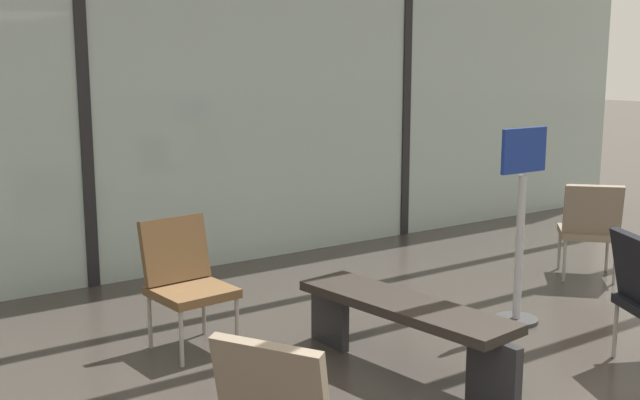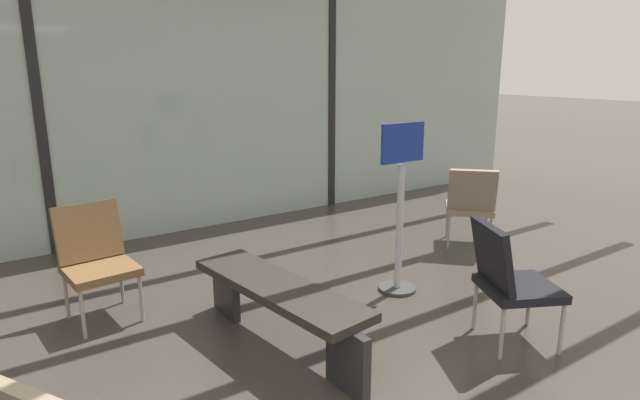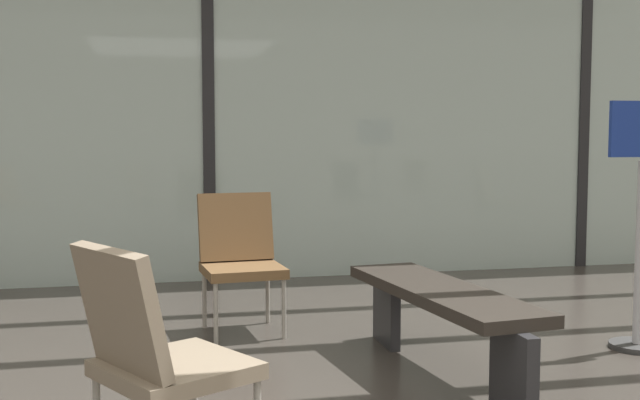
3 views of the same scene
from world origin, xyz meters
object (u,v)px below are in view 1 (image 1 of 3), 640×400
object	(u,v)px
lounge_chair_0	(185,276)
waiting_bench	(404,318)
info_sign	(520,233)
lounge_chair_5	(590,224)

from	to	relation	value
lounge_chair_0	waiting_bench	world-z (taller)	lounge_chair_0
lounge_chair_0	info_sign	xyz separation A→B (m)	(2.22, -0.95, 0.18)
waiting_bench	info_sign	size ratio (longest dim) A/B	1.17
lounge_chair_0	info_sign	world-z (taller)	info_sign
lounge_chair_5	waiting_bench	size ratio (longest dim) A/B	0.51
info_sign	waiting_bench	bearing A→B (deg)	-169.20
lounge_chair_5	info_sign	world-z (taller)	info_sign
lounge_chair_0	waiting_bench	size ratio (longest dim) A/B	0.51
info_sign	lounge_chair_0	bearing A→B (deg)	156.84
lounge_chair_0	lounge_chair_5	world-z (taller)	same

